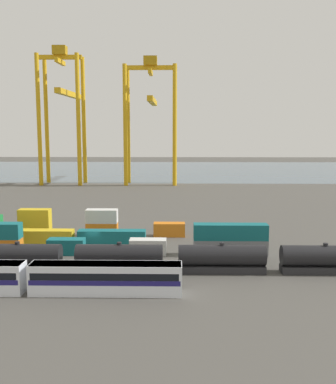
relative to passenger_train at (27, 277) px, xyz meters
name	(u,v)px	position (x,y,z in m)	size (l,w,h in m)	color
ground_plane	(120,207)	(4.03, 63.58, -2.14)	(420.00, 420.00, 0.00)	#4C4944
harbour_water	(147,170)	(4.03, 170.88, -2.14)	(400.00, 110.00, 0.01)	#475B6B
passenger_train	(27,277)	(0.00, 0.00, 0.00)	(39.19, 3.14, 3.90)	silver
freight_tank_row	(119,258)	(10.61, 8.82, -0.05)	(71.89, 2.95, 4.41)	#232326
shipping_container_4	(66,246)	(0.61, 18.07, -0.84)	(6.04, 2.44, 2.60)	#146066
shipping_container_5	(148,247)	(14.19, 18.07, -0.84)	(6.04, 2.44, 2.60)	silver
shipping_container_6	(230,247)	(27.76, 18.07, -0.84)	(12.10, 2.44, 2.60)	slate
shipping_container_7	(231,232)	(27.76, 18.07, 1.76)	(12.10, 2.44, 2.60)	#146066
shipping_container_11	(40,237)	(-5.75, 24.61, -0.84)	(12.10, 2.44, 2.60)	gold
shipping_container_12	(112,237)	(7.28, 24.61, -0.84)	(12.10, 2.44, 2.60)	#146066
shipping_container_14	(35,229)	(-8.62, 31.15, -0.84)	(6.04, 2.44, 2.60)	gold
shipping_container_15	(35,216)	(-8.62, 31.15, 1.76)	(6.04, 2.44, 2.60)	gold
shipping_container_16	(102,229)	(4.44, 31.15, -0.84)	(6.04, 2.44, 2.60)	orange
shipping_container_17	(102,216)	(4.44, 31.15, 1.76)	(6.04, 2.44, 2.60)	silver
shipping_container_18	(169,229)	(17.50, 31.15, -0.84)	(6.04, 2.44, 2.60)	orange
gantry_crane_west	(64,104)	(-23.47, 117.49, 27.61)	(15.85, 38.92, 50.19)	gold
gantry_crane_central	(151,109)	(9.30, 117.40, 25.62)	(19.32, 37.45, 46.42)	gold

